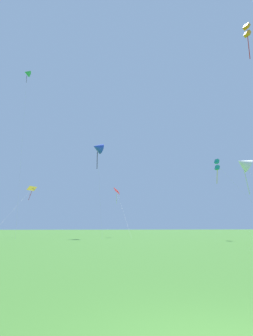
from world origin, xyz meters
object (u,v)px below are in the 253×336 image
kite_orange_box (247,32)px  kite_green_small (27,73)px  kite_yellow_diamond (31,191)px  kite_blue_delta (97,148)px  kite_teal_box (217,165)px  kite_red_high (117,194)px  kite_white_distant (243,164)px

kite_orange_box → kite_green_small: bearing=152.8°
kite_yellow_diamond → kite_blue_delta: bearing=-21.1°
kite_teal_box → kite_red_high: 17.01m
kite_yellow_diamond → kite_red_high: kite_yellow_diamond is taller
kite_yellow_diamond → kite_red_high: (14.33, -2.17, -0.36)m
kite_white_distant → kite_orange_box: size_ratio=0.27×
kite_red_high → kite_orange_box: 31.34m
kite_orange_box → kite_blue_delta: bearing=146.2°
kite_yellow_diamond → kite_orange_box: kite_orange_box is taller
kite_teal_box → kite_orange_box: (3.91, -4.16, 18.96)m
kite_teal_box → kite_orange_box: size_ratio=0.36×
kite_blue_delta → kite_red_high: 8.41m
kite_white_distant → kite_red_high: size_ratio=0.75×
kite_white_distant → kite_teal_box: kite_teal_box is taller
kite_yellow_diamond → kite_orange_box: 41.38m
kite_teal_box → kite_red_high: size_ratio=0.99×
kite_white_distant → kite_blue_delta: 25.56m
kite_white_distant → kite_teal_box: 13.57m
kite_blue_delta → kite_green_small: bearing=165.0°
kite_blue_delta → kite_orange_box: (20.02, -13.40, 14.55)m
kite_yellow_diamond → kite_red_high: size_ratio=1.10×
kite_green_small → kite_red_high: bearing=-5.1°
kite_green_small → kite_yellow_diamond: 21.46m
kite_blue_delta → kite_orange_box: 28.14m
kite_teal_box → kite_blue_delta: bearing=150.2°
kite_green_small → kite_teal_box: bearing=-23.7°
kite_red_high → kite_green_small: bearing=174.9°
kite_teal_box → kite_yellow_diamond: kite_teal_box is taller
kite_white_distant → kite_blue_delta: kite_blue_delta is taller
kite_white_distant → kite_orange_box: (8.57, 8.25, 21.89)m
kite_blue_delta → kite_orange_box: bearing=-33.8°
kite_blue_delta → kite_yellow_diamond: 13.41m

